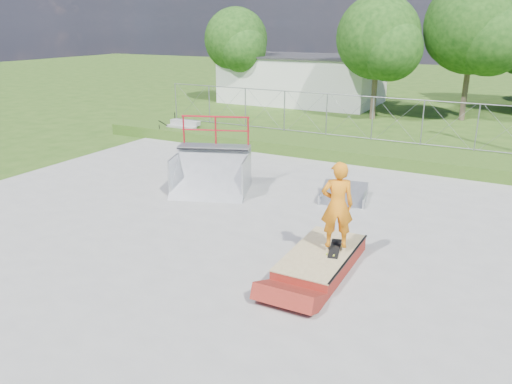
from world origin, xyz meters
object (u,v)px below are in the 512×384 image
grind_box (321,260)px  quarter_pipe (210,158)px  flat_bank_ramp (344,194)px  skater (337,208)px

grind_box → quarter_pipe: size_ratio=1.14×
grind_box → quarter_pipe: quarter_pipe is taller
quarter_pipe → flat_bank_ramp: size_ratio=1.61×
grind_box → skater: size_ratio=1.38×
skater → quarter_pipe: bearing=-56.3°
skater → grind_box: bearing=9.0°
grind_box → skater: skater is taller
quarter_pipe → flat_bank_ramp: quarter_pipe is taller
quarter_pipe → skater: bearing=-50.1°
grind_box → quarter_pipe: (-4.91, 3.14, 0.96)m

